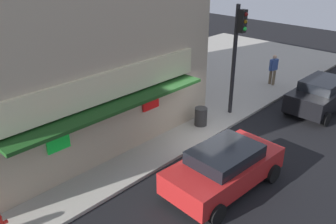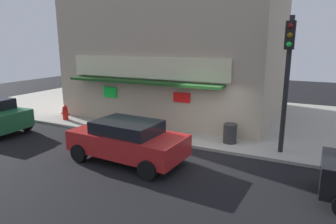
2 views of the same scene
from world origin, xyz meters
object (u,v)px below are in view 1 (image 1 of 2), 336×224
trash_can (201,116)px  parked_car_black (321,94)px  traffic_light (237,46)px  pedestrian (273,68)px  parked_car_red (224,167)px

trash_can → parked_car_black: parked_car_black is taller
traffic_light → pedestrian: (4.76, 0.54, -2.22)m
trash_can → pedestrian: bearing=2.2°
parked_car_black → traffic_light: bearing=140.6°
trash_can → parked_car_red: 4.33m
traffic_light → pedestrian: bearing=6.4°
pedestrian → parked_car_black: (-1.39, -3.30, -0.24)m
traffic_light → parked_car_black: (3.37, -2.77, -2.47)m
traffic_light → trash_can: 3.44m
parked_car_black → parked_car_red: (-8.23, -0.20, -0.05)m
trash_can → parked_car_red: parked_car_red is taller
traffic_light → parked_car_red: traffic_light is taller
parked_car_black → parked_car_red: size_ratio=0.97×
trash_can → pedestrian: (6.76, 0.26, 0.56)m
trash_can → pedestrian: pedestrian is taller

